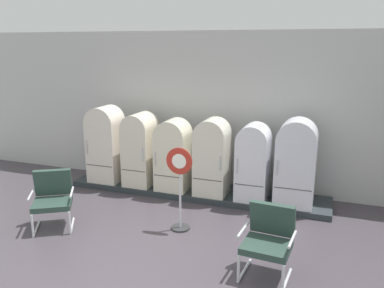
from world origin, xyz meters
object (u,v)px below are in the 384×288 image
object	(u,v)px
armchair_left	(53,197)
refrigerator_5	(296,160)
refrigerator_2	(173,153)
refrigerator_0	(106,142)
refrigerator_1	(140,147)
refrigerator_3	(212,155)
sign_stand	(180,191)
armchair_right	(269,237)
refrigerator_4	(253,160)

from	to	relation	value
armchair_left	refrigerator_5	bearing A→B (deg)	28.98
refrigerator_2	armchair_left	world-z (taller)	refrigerator_2
refrigerator_0	refrigerator_5	distance (m)	3.97
refrigerator_1	refrigerator_3	world-z (taller)	refrigerator_1
armchair_left	refrigerator_0	bearing A→B (deg)	96.08
refrigerator_3	sign_stand	bearing A→B (deg)	-94.11
refrigerator_3	refrigerator_5	size ratio (longest dim) A/B	0.94
armchair_right	refrigerator_0	bearing A→B (deg)	149.40
refrigerator_4	sign_stand	distance (m)	1.74
sign_stand	refrigerator_3	bearing A→B (deg)	85.89
refrigerator_0	sign_stand	world-z (taller)	refrigerator_0
refrigerator_1	refrigerator_4	xyz separation A→B (m)	(2.39, -0.04, -0.03)
refrigerator_1	armchair_left	world-z (taller)	refrigerator_1
refrigerator_4	refrigerator_0	bearing A→B (deg)	-179.86
refrigerator_4	refrigerator_5	distance (m)	0.79
armchair_left	armchair_right	xyz separation A→B (m)	(3.64, -0.22, 0.00)
armchair_right	refrigerator_5	bearing A→B (deg)	87.23
refrigerator_1	refrigerator_3	size ratio (longest dim) A/B	1.00
refrigerator_1	refrigerator_3	distance (m)	1.58
refrigerator_2	refrigerator_5	bearing A→B (deg)	0.51
sign_stand	armchair_right	bearing A→B (deg)	-27.52
refrigerator_0	armchair_right	distance (m)	4.51
refrigerator_4	refrigerator_5	bearing A→B (deg)	0.70
refrigerator_2	armchair_right	distance (m)	3.25
refrigerator_2	armchair_right	size ratio (longest dim) A/B	1.51
refrigerator_5	armchair_right	bearing A→B (deg)	-92.77
sign_stand	armchair_left	bearing A→B (deg)	-163.64
refrigerator_0	refrigerator_5	bearing A→B (deg)	0.25
refrigerator_0	refrigerator_4	size ratio (longest dim) A/B	1.11
refrigerator_1	refrigerator_5	world-z (taller)	refrigerator_5
refrigerator_4	refrigerator_3	bearing A→B (deg)	-179.42
refrigerator_1	armchair_left	distance (m)	2.22
refrigerator_4	armchair_right	bearing A→B (deg)	-73.65
armchair_right	refrigerator_1	bearing A→B (deg)	142.72
refrigerator_0	sign_stand	xyz separation A→B (m)	(2.28, -1.46, -0.30)
refrigerator_3	sign_stand	xyz separation A→B (m)	(-0.10, -1.46, -0.24)
refrigerator_0	refrigerator_3	xyz separation A→B (m)	(2.38, -0.00, -0.06)
refrigerator_4	armchair_right	world-z (taller)	refrigerator_4
armchair_left	refrigerator_2	bearing A→B (deg)	56.82
refrigerator_4	armchair_left	xyz separation A→B (m)	(-2.97, -2.07, -0.36)
refrigerator_2	sign_stand	bearing A→B (deg)	-63.91
refrigerator_1	refrigerator_5	xyz separation A→B (m)	(3.17, -0.03, 0.04)
refrigerator_1	refrigerator_4	distance (m)	2.39
refrigerator_5	armchair_left	bearing A→B (deg)	-151.02
armchair_right	armchair_left	bearing A→B (deg)	176.51
refrigerator_5	refrigerator_1	bearing A→B (deg)	179.48
armchair_left	sign_stand	xyz separation A→B (m)	(2.06, 0.60, 0.15)
refrigerator_4	refrigerator_5	xyz separation A→B (m)	(0.78, 0.01, 0.07)
refrigerator_0	armchair_right	world-z (taller)	refrigerator_0
refrigerator_5	armchair_left	distance (m)	4.31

